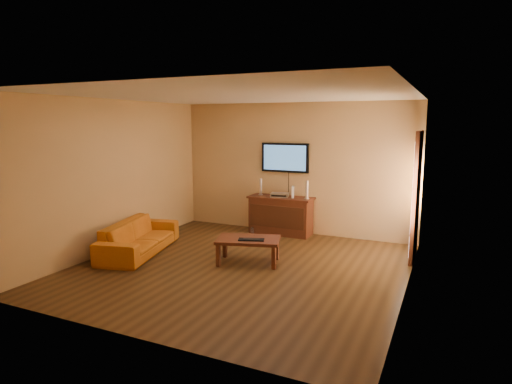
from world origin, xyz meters
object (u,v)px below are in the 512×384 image
Objects in this scene: game_console at (293,192)px; bottle at (252,232)px; sofa at (139,232)px; speaker_left at (261,187)px; television at (285,158)px; keyboard at (251,239)px; speaker_right at (307,190)px; media_console at (281,215)px; subwoofer at (257,225)px; coffee_table at (248,242)px; av_receiver at (280,195)px.

game_console is 1.16m from bottle.
speaker_left reaches higher than sofa.
television reaches higher than keyboard.
sofa is 2.72m from speaker_left.
television reaches higher than game_console.
speaker_right reaches higher than bottle.
television is 0.75m from game_console.
speaker_left is 0.95× the size of speaker_right.
keyboard is at bearing -81.77° from media_console.
sofa is at bearing -128.73° from media_console.
bottle is (0.12, -0.48, -0.03)m from subwoofer.
television is 0.89× the size of coffee_table.
media_console reaches higher than coffee_table.
sofa is at bearing -172.11° from coffee_table.
speaker_right is 1.41m from subwoofer.
bottle is at bearing -92.69° from subwoofer.
speaker_right is (0.35, 1.98, 0.59)m from coffee_table.
speaker_right reaches higher than subwoofer.
game_console is at bearing 88.54° from coffee_table.
keyboard is at bearing -40.48° from coffee_table.
media_console is 1.17× the size of coffee_table.
bottle is at bearing 114.72° from keyboard.
television reaches higher than speaker_right.
sofa is 10.31× the size of bottle.
game_console is at bearing 3.36° from media_console.
bottle is at bearing -149.18° from av_receiver.
keyboard is at bearing -65.28° from bottle.
coffee_table reaches higher than subwoofer.
coffee_table is 6.15× the size of bottle.
keyboard reaches higher than subwoofer.
subwoofer is at bearing -165.43° from television.
speaker_left is 0.79× the size of keyboard.
keyboard reaches higher than bottle.
keyboard is (0.32, -2.05, -0.39)m from av_receiver.
television reaches higher than speaker_left.
speaker_right is 1.62× the size of subwoofer.
speaker_left is 0.46m from av_receiver.
av_receiver is (0.45, -0.04, -0.12)m from speaker_left.
speaker_left is 0.73m from game_console.
coffee_table is at bearing -110.02° from game_console.
television is at bearing -50.25° from sofa.
subwoofer is (-0.78, 2.05, -0.25)m from coffee_table.
television is at bearing 54.16° from bottle.
television is at bearing -1.92° from subwoofer.
coffee_table is 1.72m from bottle.
television is at bearing 95.34° from coffee_table.
speaker_right reaches higher than game_console.
television reaches higher than sofa.
speaker_left is (1.34, 2.29, 0.57)m from sofa.
media_console is 5.76× the size of game_console.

